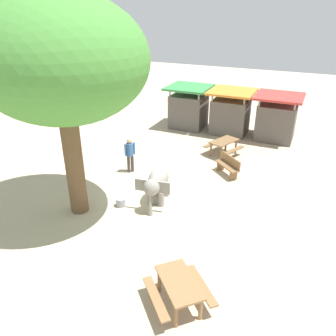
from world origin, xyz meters
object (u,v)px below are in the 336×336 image
Objects in this scene: picnic_table_near at (179,287)px; shade_tree_main at (60,61)px; picnic_table_far at (224,144)px; wooden_bench at (228,165)px; market_stall_green at (189,109)px; elephant at (157,183)px; feed_bucket at (121,202)px; person_handler at (130,153)px; market_stall_red at (276,120)px; market_stall_orange at (230,114)px.

shade_tree_main is at bearing 18.45° from picnic_table_near.
picnic_table_far is at bearing -35.25° from picnic_table_near.
market_stall_green is at bearing -11.68° from wooden_bench.
elephant is 5.48× the size of feed_bucket.
shade_tree_main reaches higher than feed_bucket.
shade_tree_main is 5.46m from feed_bucket.
person_handler reaches higher than wooden_bench.
elephant is at bearing -109.39° from market_stall_red.
wooden_bench is 0.52× the size of market_stall_red.
market_stall_green is 7.00× the size of feed_bucket.
wooden_bench is 2.23m from picnic_table_far.
elephant is at bearing 11.63° from picnic_table_far.
market_stall_green is 9.70m from feed_bucket.
shade_tree_main is at bearing 91.60° from wooden_bench.
wooden_bench is 0.62× the size of picnic_table_near.
picnic_table_near is at bearing -91.90° from market_stall_red.
shade_tree_main reaches higher than person_handler.
market_stall_green reaches higher than picnic_table_near.
elephant reaches higher than wooden_bench.
person_handler is at bearing -91.30° from market_stall_green.
shade_tree_main is at bearing -55.32° from person_handler.
market_stall_red reaches higher than elephant.
market_stall_red is (5.36, 6.91, 0.19)m from person_handler.
market_stall_red is (5.51, 10.47, -4.26)m from shade_tree_main.
picnic_table_far is 4.63m from market_stall_green.
picnic_table_far is at bearing 70.42° from feed_bucket.
feed_bucket is (-1.66, -9.61, -0.98)m from market_stall_orange.
picnic_table_near is 0.84× the size of market_stall_orange.
market_stall_orange is (2.60, 0.00, 0.00)m from market_stall_green.
feed_bucket is at bearing 96.04° from wooden_bench.
market_stall_green is 2.60m from market_stall_orange.
picnic_table_far is at bearing 84.37° from person_handler.
market_stall_green is at bearing 88.28° from shade_tree_main.
picnic_table_near is 5.85× the size of feed_bucket.
elephant is at bearing -93.24° from market_stall_orange.
person_handler is 4.50× the size of feed_bucket.
picnic_table_near is (5.08, -2.60, -4.82)m from shade_tree_main.
wooden_bench is 0.52× the size of market_stall_green.
elephant is 1.22× the size of person_handler.
person_handler is 1.24× the size of wooden_bench.
market_stall_orange is at bearing 167.43° from elephant.
picnic_table_far is 0.78× the size of market_stall_green.
feed_bucket is (1.10, -2.70, -0.79)m from person_handler.
wooden_bench is at bearing 141.78° from elephant.
elephant is 9.33m from market_stall_red.
picnic_table_near is 13.26m from market_stall_orange.
market_stall_red is 10.56m from feed_bucket.
wooden_bench is at bearing -102.71° from market_stall_red.
shade_tree_main is (-0.16, -3.56, 4.46)m from person_handler.
feed_bucket is (1.26, 0.86, -5.24)m from shade_tree_main.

